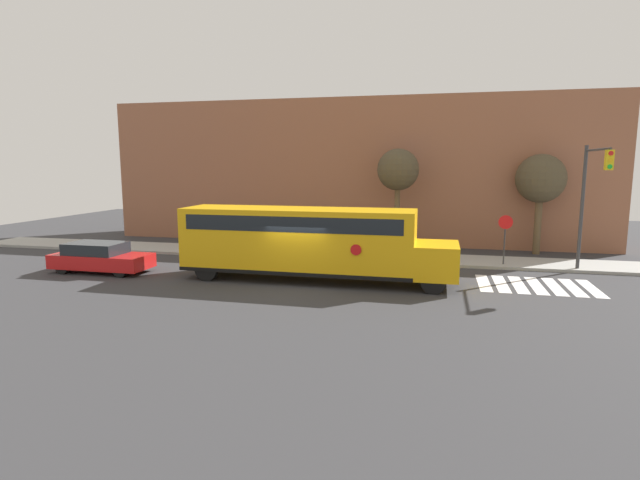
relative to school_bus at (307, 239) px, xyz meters
name	(u,v)px	position (x,y,z in m)	size (l,w,h in m)	color
ground_plane	(299,284)	(-0.12, -0.72, -1.81)	(60.00, 60.00, 0.00)	#333335
sidewalk_strip	(332,255)	(-0.12, 5.78, -1.73)	(44.00, 3.00, 0.15)	#9E9E99
building_backdrop	(352,171)	(-0.12, 12.28, 2.76)	(32.00, 4.00, 9.13)	#935B42
crosswalk_stripes	(536,286)	(9.60, 1.28, -1.81)	(4.70, 3.20, 0.01)	white
school_bus	(307,239)	(0.00, 0.00, 0.00)	(11.79, 2.57, 3.14)	#EAA80F
parked_car	(100,257)	(-9.88, -0.60, -1.11)	(4.59, 1.83, 1.40)	red
stop_sign	(505,233)	(8.72, 4.99, -0.12)	(0.67, 0.10, 2.58)	#38383A
traffic_light	(590,190)	(12.01, 3.68, 2.09)	(0.28, 3.55, 5.89)	#38383A
tree_near_sidewalk	(541,180)	(10.98, 9.33, 2.38)	(2.70, 2.70, 5.60)	brown
tree_far_sidewalk	(398,171)	(3.19, 8.38, 2.84)	(2.38, 2.38, 5.92)	brown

